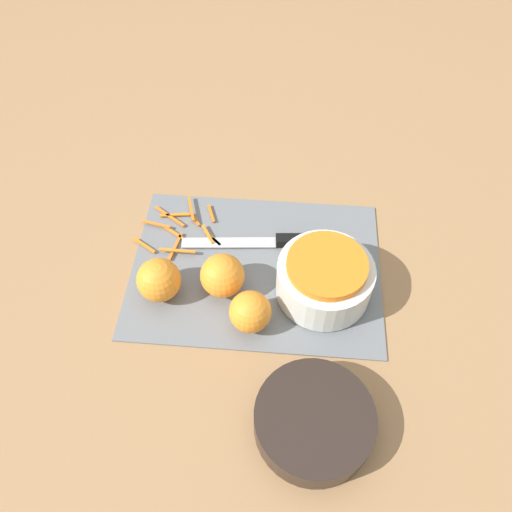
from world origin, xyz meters
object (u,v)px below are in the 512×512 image
Objects in this scene: bowl_dark at (314,421)px; orange_right at (159,280)px; orange_back at (251,312)px; bowl_speckled at (325,278)px; knife at (281,241)px; orange_left at (222,276)px.

orange_right is (0.25, -0.20, 0.02)m from bowl_dark.
orange_right reaches higher than orange_back.
bowl_speckled is 0.93× the size of bowl_dark.
orange_right is at bearing 26.94° from knife.
bowl_dark is at bearing 95.81° from knife.
orange_back is at bearing 71.51° from knife.
orange_left is 1.01× the size of orange_right.
knife is 0.23m from orange_right.
orange_back reaches higher than bowl_dark.
bowl_dark is 2.50× the size of orange_back.
orange_left is at bearing -170.86° from orange_right.
orange_back is (0.04, 0.17, 0.03)m from knife.
knife is at bearing -148.10° from orange_right.
bowl_speckled is 2.16× the size of orange_right.
bowl_dark is (0.01, 0.23, -0.02)m from bowl_speckled.
bowl_speckled is 0.23m from bowl_dark.
bowl_speckled reaches higher than knife.
bowl_speckled is 0.27m from orange_right.
orange_back is (0.11, 0.07, -0.01)m from bowl_speckled.
bowl_dark is at bearing 124.95° from orange_left.
orange_right is (0.10, 0.02, -0.00)m from orange_left.
bowl_dark is 2.28× the size of orange_left.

